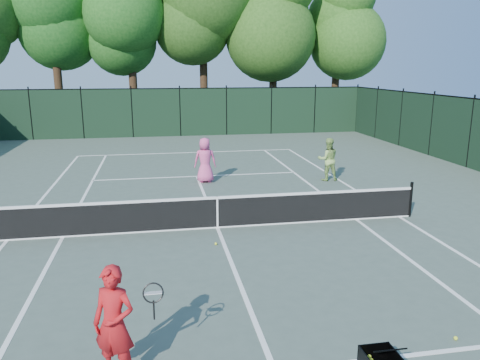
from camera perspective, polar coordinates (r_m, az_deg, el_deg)
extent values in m
plane|color=#46554A|center=(13.10, -2.76, -5.85)|extent=(90.00, 90.00, 0.00)
cube|color=white|center=(13.58, -26.53, -6.61)|extent=(0.10, 23.77, 0.01)
cube|color=white|center=(14.80, 18.86, -4.27)|extent=(0.10, 23.77, 0.01)
cube|color=white|center=(13.25, -20.81, -6.53)|extent=(0.10, 23.77, 0.01)
cube|color=white|center=(14.20, 13.99, -4.69)|extent=(0.10, 23.77, 0.01)
cube|color=white|center=(24.58, -6.42, 3.34)|extent=(10.97, 0.10, 0.01)
cube|color=white|center=(19.22, -5.27, 0.47)|extent=(8.23, 0.10, 0.01)
cube|color=white|center=(13.10, -2.76, -5.84)|extent=(0.10, 12.80, 0.01)
cube|color=black|center=(12.96, -2.78, -3.96)|extent=(11.60, 0.03, 0.85)
cube|color=white|center=(12.84, -2.80, -2.17)|extent=(11.60, 0.05, 0.07)
cube|color=white|center=(13.10, -2.76, -5.77)|extent=(11.60, 0.05, 0.04)
cube|color=white|center=(12.96, -2.78, -3.96)|extent=(0.05, 0.04, 0.91)
cylinder|color=black|center=(14.81, 20.08, -2.23)|extent=(0.09, 0.09, 1.06)
cube|color=black|center=(30.43, -7.31, 8.14)|extent=(24.00, 0.05, 3.00)
cylinder|color=black|center=(34.90, -21.14, 9.53)|extent=(0.56, 0.56, 4.80)
cylinder|color=black|center=(34.15, -12.80, 9.61)|extent=(0.56, 0.56, 4.30)
ellipsoid|color=#174C15|center=(34.24, -13.32, 18.99)|extent=(6.00, 6.00, 9.30)
cylinder|color=black|center=(34.78, -4.41, 10.55)|extent=(0.56, 0.56, 5.00)
cylinder|color=black|center=(34.98, 4.02, 10.24)|extent=(0.56, 0.56, 4.60)
ellipsoid|color=#214A15|center=(35.12, 4.19, 19.84)|extent=(6.20, 6.20, 9.61)
cylinder|color=black|center=(37.00, 11.47, 10.04)|extent=(0.56, 0.56, 4.40)
ellipsoid|color=#214F16|center=(37.09, 11.90, 18.60)|extent=(5.80, 5.80, 8.99)
imported|color=red|center=(7.09, -15.10, -16.58)|extent=(0.74, 0.64, 1.72)
cylinder|color=black|center=(7.13, -10.45, -15.31)|extent=(0.03, 0.03, 0.30)
torus|color=black|center=(7.00, -10.54, -13.38)|extent=(0.30, 0.10, 0.30)
imported|color=#E35091|center=(18.05, -4.28, 2.43)|extent=(0.89, 0.62, 1.74)
imported|color=#91B95C|center=(18.62, 10.67, 2.49)|extent=(0.87, 0.71, 1.68)
sphere|color=#D0E62F|center=(8.85, 24.80, -17.10)|extent=(0.07, 0.07, 0.07)
sphere|color=yellow|center=(11.89, -2.95, -7.77)|extent=(0.07, 0.07, 0.07)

